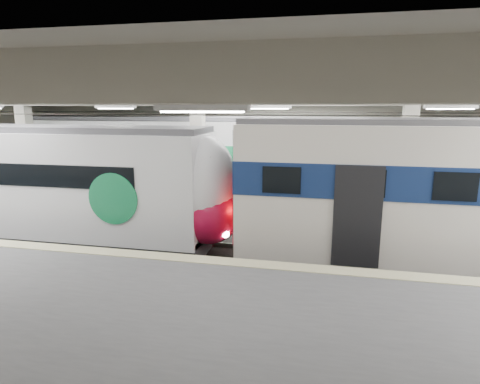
# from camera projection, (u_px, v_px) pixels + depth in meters

# --- Properties ---
(station_hall) EXTENTS (36.00, 24.00, 5.75)m
(station_hall) POSITION_uv_depth(u_px,v_px,m) (249.00, 170.00, 11.12)
(station_hall) COLOR black
(station_hall) RESTS_ON ground
(modern_emu) EXTENTS (13.24, 2.73, 4.30)m
(modern_emu) POSITION_uv_depth(u_px,v_px,m) (77.00, 188.00, 14.37)
(modern_emu) COLOR white
(modern_emu) RESTS_ON ground
(older_rer) EXTENTS (14.11, 3.11, 4.63)m
(older_rer) POSITION_uv_depth(u_px,v_px,m) (477.00, 196.00, 11.65)
(older_rer) COLOR white
(older_rer) RESTS_ON ground
(far_train) EXTENTS (14.14, 3.12, 4.49)m
(far_train) POSITION_uv_depth(u_px,v_px,m) (169.00, 162.00, 19.32)
(far_train) COLOR white
(far_train) RESTS_ON ground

